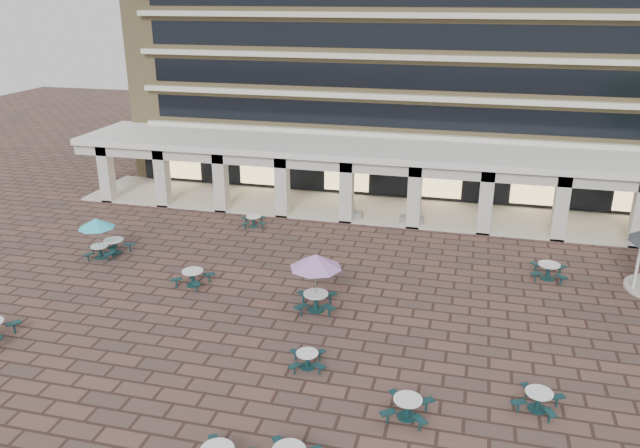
# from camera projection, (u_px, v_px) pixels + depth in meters

# --- Properties ---
(ground) EXTENTS (120.00, 120.00, 0.00)m
(ground) POSITION_uv_depth(u_px,v_px,m) (335.00, 317.00, 27.92)
(ground) COLOR brown
(ground) RESTS_ON ground
(apartment_building) EXTENTS (40.00, 15.50, 25.20)m
(apartment_building) POSITION_uv_depth(u_px,v_px,m) (412.00, 7.00, 46.67)
(apartment_building) COLOR #A18A5B
(apartment_building) RESTS_ON ground
(retail_arcade) EXTENTS (42.00, 6.60, 4.40)m
(retail_arcade) POSITION_uv_depth(u_px,v_px,m) (386.00, 168.00, 40.33)
(retail_arcade) COLOR white
(retail_arcade) RESTS_ON ground
(picnic_table_3) EXTENTS (1.92, 1.92, 0.72)m
(picnic_table_3) POSITION_uv_depth(u_px,v_px,m) (538.00, 399.00, 21.61)
(picnic_table_3) COLOR #123637
(picnic_table_3) RESTS_ON ground
(picnic_table_4) EXTENTS (1.96, 1.96, 2.26)m
(picnic_table_4) POSITION_uv_depth(u_px,v_px,m) (96.00, 225.00, 33.54)
(picnic_table_4) COLOR #123637
(picnic_table_4) RESTS_ON ground
(picnic_table_5) EXTENTS (1.68, 1.68, 0.65)m
(picnic_table_5) POSITION_uv_depth(u_px,v_px,m) (307.00, 359.00, 24.06)
(picnic_table_5) COLOR #123637
(picnic_table_5) RESTS_ON ground
(picnic_table_6) EXTENTS (2.38, 2.38, 2.75)m
(picnic_table_6) POSITION_uv_depth(u_px,v_px,m) (316.00, 263.00, 27.74)
(picnic_table_6) COLOR #123637
(picnic_table_6) RESTS_ON ground
(picnic_table_7) EXTENTS (1.80, 1.80, 0.75)m
(picnic_table_7) POSITION_uv_depth(u_px,v_px,m) (408.00, 406.00, 21.21)
(picnic_table_7) COLOR #123637
(picnic_table_7) RESTS_ON ground
(picnic_table_8) EXTENTS (2.15, 2.15, 0.81)m
(picnic_table_8) POSITION_uv_depth(u_px,v_px,m) (114.00, 245.00, 34.64)
(picnic_table_8) COLOR #123637
(picnic_table_8) RESTS_ON ground
(picnic_table_9) EXTENTS (1.96, 1.96, 0.79)m
(picnic_table_9) POSITION_uv_depth(u_px,v_px,m) (193.00, 277.00, 30.82)
(picnic_table_9) COLOR #123637
(picnic_table_9) RESTS_ON ground
(picnic_table_10) EXTENTS (1.92, 1.92, 0.82)m
(picnic_table_10) POSITION_uv_depth(u_px,v_px,m) (548.00, 270.00, 31.52)
(picnic_table_10) COLOR #123637
(picnic_table_10) RESTS_ON ground
(picnic_table_12) EXTENTS (1.86, 1.86, 0.69)m
(picnic_table_12) POSITION_uv_depth(u_px,v_px,m) (254.00, 220.00, 38.58)
(picnic_table_12) COLOR #123637
(picnic_table_12) RESTS_ON ground
(planter_left) EXTENTS (1.50, 0.80, 1.32)m
(planter_left) POSITION_uv_depth(u_px,v_px,m) (351.00, 211.00, 39.89)
(planter_left) COLOR gray
(planter_left) RESTS_ON ground
(planter_right) EXTENTS (1.50, 0.83, 1.29)m
(planter_right) POSITION_uv_depth(u_px,v_px,m) (412.00, 216.00, 39.01)
(planter_right) COLOR gray
(planter_right) RESTS_ON ground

